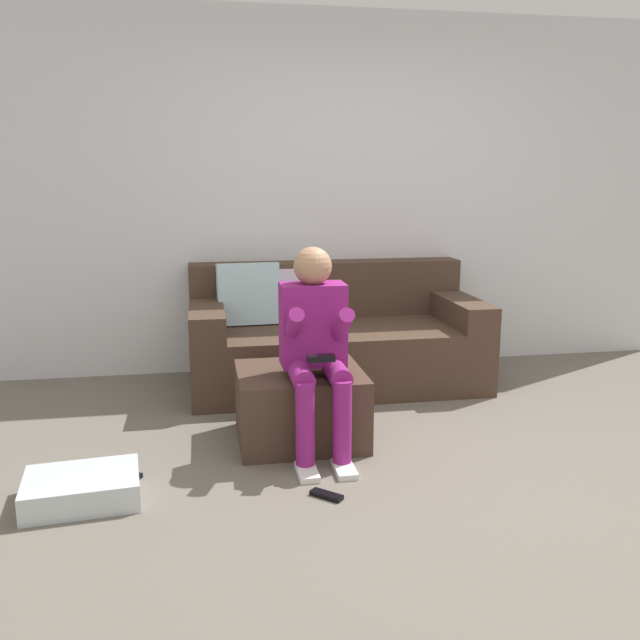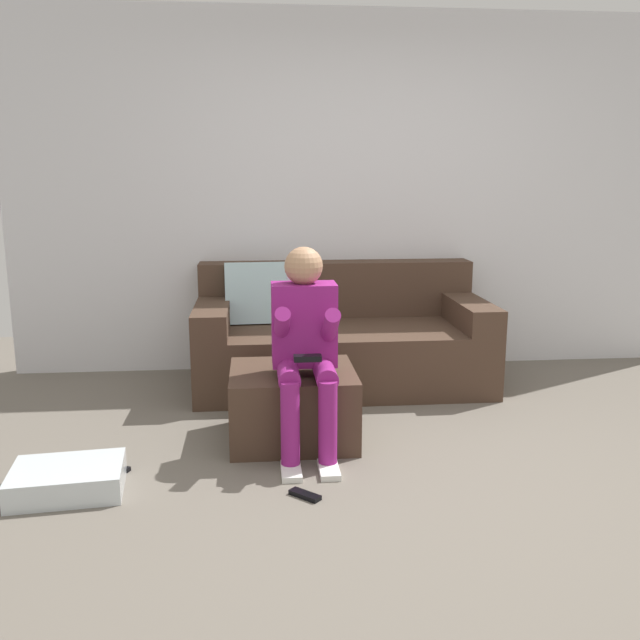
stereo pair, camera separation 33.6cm
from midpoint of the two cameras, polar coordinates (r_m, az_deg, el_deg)
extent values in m
plane|color=#6B6359|center=(3.42, 11.90, -13.53)|extent=(6.78, 6.78, 0.00)
cube|color=silver|center=(5.23, 5.33, 10.39)|extent=(5.22, 0.10, 2.63)
cube|color=#473326|center=(4.82, 3.82, -2.99)|extent=(2.02, 0.98, 0.43)
cube|color=#473326|center=(5.10, 3.21, 2.63)|extent=(2.02, 0.24, 0.41)
cube|color=#473326|center=(4.70, -6.96, 0.34)|extent=(0.23, 0.98, 0.18)
cube|color=#473326|center=(4.98, 14.08, 0.73)|extent=(0.23, 0.98, 0.18)
cube|color=silver|center=(4.84, -3.43, 2.28)|extent=(0.44, 0.22, 0.45)
cube|color=silver|center=(4.87, -0.77, 2.05)|extent=(0.38, 0.17, 0.39)
cube|color=#473326|center=(3.84, 0.22, -7.14)|extent=(0.69, 0.61, 0.40)
cube|color=#8C1E72|center=(3.64, 1.28, -0.37)|extent=(0.34, 0.21, 0.44)
sphere|color=tan|center=(3.59, 1.30, 4.52)|extent=(0.20, 0.20, 0.20)
cylinder|color=#8C1E72|center=(3.53, 0.05, -4.49)|extent=(0.11, 0.33, 0.11)
cylinder|color=#8C1E72|center=(3.44, 0.31, -8.69)|extent=(0.10, 0.10, 0.43)
cube|color=white|center=(3.47, 0.41, -12.58)|extent=(0.10, 0.22, 0.03)
cylinder|color=#8C1E72|center=(3.51, -0.48, -0.63)|extent=(0.08, 0.33, 0.26)
cylinder|color=#8C1E72|center=(3.55, 3.10, -4.40)|extent=(0.11, 0.33, 0.11)
cylinder|color=#8C1E72|center=(3.46, 3.46, -8.57)|extent=(0.10, 0.10, 0.43)
cube|color=white|center=(3.50, 3.57, -12.44)|extent=(0.10, 0.22, 0.03)
cylinder|color=#8C1E72|center=(3.53, 3.53, -0.88)|extent=(0.08, 0.37, 0.29)
cube|color=black|center=(3.43, 1.75, -3.23)|extent=(0.14, 0.06, 0.03)
cube|color=silver|center=(3.43, -17.72, -12.65)|extent=(0.54, 0.43, 0.13)
cube|color=black|center=(3.25, 1.78, -14.48)|extent=(0.15, 0.15, 0.02)
cube|color=black|center=(3.63, -14.45, -11.92)|extent=(0.20, 0.13, 0.02)
camera|label=1|loc=(0.17, -87.73, 0.48)|focal=38.24mm
camera|label=2|loc=(0.17, 92.27, -0.48)|focal=38.24mm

